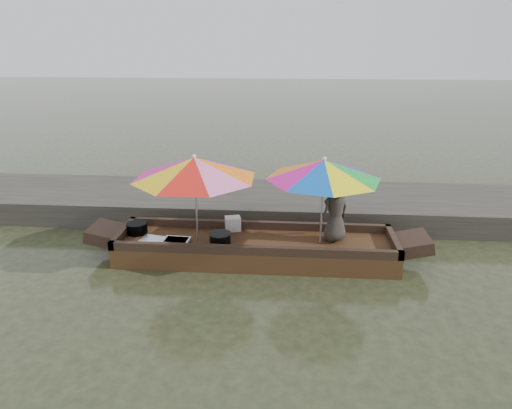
# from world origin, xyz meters

# --- Properties ---
(water) EXTENTS (80.00, 80.00, 0.00)m
(water) POSITION_xyz_m (0.00, 0.00, 0.00)
(water) COLOR #262A19
(water) RESTS_ON ground
(dock) EXTENTS (22.00, 2.20, 0.50)m
(dock) POSITION_xyz_m (0.00, 2.20, 0.25)
(dock) COLOR #2D2B26
(dock) RESTS_ON ground
(boat_hull) EXTENTS (4.91, 1.20, 0.35)m
(boat_hull) POSITION_xyz_m (0.00, 0.00, 0.17)
(boat_hull) COLOR #3B2514
(boat_hull) RESTS_ON water
(cooking_pot) EXTENTS (0.38, 0.38, 0.20)m
(cooking_pot) POSITION_xyz_m (-2.20, 0.17, 0.45)
(cooking_pot) COLOR black
(cooking_pot) RESTS_ON boat_hull
(tray_crayfish) EXTENTS (0.47, 0.34, 0.09)m
(tray_crayfish) POSITION_xyz_m (-1.36, -0.24, 0.39)
(tray_crayfish) COLOR silver
(tray_crayfish) RESTS_ON boat_hull
(tray_scallop) EXTENTS (0.50, 0.40, 0.06)m
(tray_scallop) POSITION_xyz_m (-1.79, -0.19, 0.38)
(tray_scallop) COLOR silver
(tray_scallop) RESTS_ON boat_hull
(charcoal_grill) EXTENTS (0.37, 0.37, 0.17)m
(charcoal_grill) POSITION_xyz_m (-0.61, -0.14, 0.44)
(charcoal_grill) COLOR black
(charcoal_grill) RESTS_ON boat_hull
(supply_bag) EXTENTS (0.33, 0.28, 0.26)m
(supply_bag) POSITION_xyz_m (-0.46, 0.45, 0.48)
(supply_bag) COLOR silver
(supply_bag) RESTS_ON boat_hull
(vendor) EXTENTS (0.67, 0.64, 1.15)m
(vendor) POSITION_xyz_m (1.38, 0.13, 0.93)
(vendor) COLOR #2F2A26
(vendor) RESTS_ON boat_hull
(umbrella_bow) EXTENTS (2.80, 2.80, 1.55)m
(umbrella_bow) POSITION_xyz_m (-1.04, 0.00, 1.12)
(umbrella_bow) COLOR orange
(umbrella_bow) RESTS_ON boat_hull
(umbrella_stern) EXTENTS (2.12, 2.12, 1.55)m
(umbrella_stern) POSITION_xyz_m (1.14, 0.00, 1.12)
(umbrella_stern) COLOR #4E14A5
(umbrella_stern) RESTS_ON boat_hull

